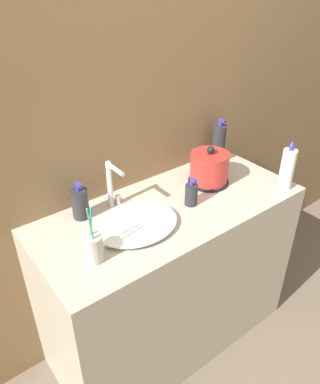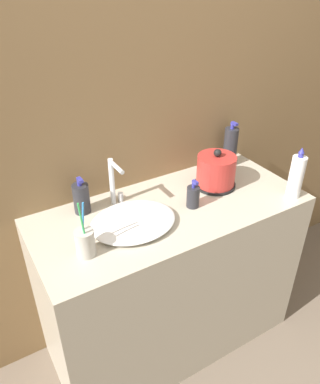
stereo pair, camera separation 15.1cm
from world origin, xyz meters
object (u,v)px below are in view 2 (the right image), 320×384
(electric_kettle, at_px, (216,172))
(mouthwash_bottle, at_px, (296,176))
(lotion_bottle, at_px, (193,196))
(hand_cream_bottle, at_px, (81,198))
(toothbrush_cup, at_px, (85,242))
(shampoo_bottle, at_px, (230,146))
(faucet, at_px, (114,181))

(electric_kettle, bearing_deg, mouthwash_bottle, -45.76)
(lotion_bottle, bearing_deg, hand_cream_bottle, 154.10)
(toothbrush_cup, bearing_deg, shampoo_bottle, 17.55)
(faucet, relative_size, shampoo_bottle, 0.93)
(mouthwash_bottle, height_order, hand_cream_bottle, mouthwash_bottle)
(electric_kettle, distance_m, mouthwash_bottle, 0.35)
(shampoo_bottle, bearing_deg, toothbrush_cup, -162.45)
(lotion_bottle, xyz_separation_m, shampoo_bottle, (0.38, 0.22, 0.05))
(mouthwash_bottle, bearing_deg, shampoo_bottle, 96.98)
(lotion_bottle, height_order, hand_cream_bottle, hand_cream_bottle)
(faucet, distance_m, lotion_bottle, 0.34)
(toothbrush_cup, bearing_deg, lotion_bottle, 6.41)
(toothbrush_cup, height_order, shampoo_bottle, shampoo_bottle)
(faucet, relative_size, hand_cream_bottle, 1.30)
(lotion_bottle, distance_m, hand_cream_bottle, 0.47)
(toothbrush_cup, relative_size, shampoo_bottle, 0.99)
(lotion_bottle, bearing_deg, faucet, 146.45)
(toothbrush_cup, xyz_separation_m, shampoo_bottle, (0.89, 0.28, 0.05))
(lotion_bottle, xyz_separation_m, hand_cream_bottle, (-0.42, 0.20, 0.02))
(electric_kettle, xyz_separation_m, toothbrush_cup, (-0.69, -0.15, -0.02))
(electric_kettle, distance_m, toothbrush_cup, 0.71)
(electric_kettle, xyz_separation_m, lotion_bottle, (-0.19, -0.09, -0.02))
(toothbrush_cup, xyz_separation_m, hand_cream_bottle, (0.09, 0.26, 0.01))
(faucet, relative_size, toothbrush_cup, 0.94)
(lotion_bottle, bearing_deg, mouthwash_bottle, -20.35)
(hand_cream_bottle, bearing_deg, mouthwash_bottle, -23.14)
(faucet, bearing_deg, hand_cream_bottle, 171.97)
(shampoo_bottle, bearing_deg, electric_kettle, -145.23)
(shampoo_bottle, relative_size, mouthwash_bottle, 0.98)
(shampoo_bottle, height_order, hand_cream_bottle, shampoo_bottle)
(faucet, distance_m, shampoo_bottle, 0.66)
(faucet, relative_size, electric_kettle, 1.11)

